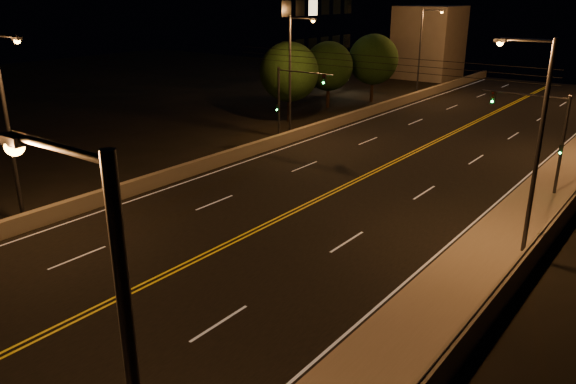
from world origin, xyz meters
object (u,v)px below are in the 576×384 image
Objects in this scene: streetlight_1 at (534,137)px; traffic_signal_right at (545,132)px; streetlight_6 at (422,48)px; streetlight_5 at (293,70)px; tree_2 at (373,59)px; traffic_signal_left at (289,98)px; tree_0 at (289,72)px; tree_1 at (329,66)px; streetlight_4 at (9,120)px.

traffic_signal_right is (-1.54, 9.29, -1.77)m from streetlight_1.
streetlight_6 is at bearing 126.91° from traffic_signal_right.
streetlight_5 is at bearing 152.26° from streetlight_1.
streetlight_6 is 1.34× the size of tree_2.
traffic_signal_right is 18.80m from traffic_signal_left.
streetlight_1 is 9.58m from traffic_signal_right.
tree_0 reaches higher than tree_2.
tree_1 is at bearing -109.77° from tree_2.
streetlight_1 is at bearing -24.56° from traffic_signal_left.
traffic_signal_left is (-20.34, 9.29, -1.77)m from streetlight_1.
streetlight_1 is 1.33× the size of tree_0.
streetlight_5 is at bearing 90.00° from streetlight_4.
tree_1 is at bearing 148.90° from traffic_signal_right.
tree_1 is (-6.24, 15.10, 0.45)m from traffic_signal_left.
traffic_signal_right is (19.94, -26.55, -1.77)m from streetlight_6.
tree_2 is (2.05, 5.71, 0.32)m from tree_1.
streetlight_4 reaches higher than tree_1.
streetlight_5 is at bearing 174.27° from traffic_signal_right.
tree_1 is at bearing 97.98° from streetlight_4.
tree_2 is at bearing 101.36° from traffic_signal_left.
streetlight_6 is at bearing 90.00° from streetlight_4.
streetlight_1 is 41.78m from streetlight_6.
streetlight_4 is 29.20m from traffic_signal_right.
tree_1 is (-5.10, 13.10, -1.32)m from streetlight_5.
streetlight_5 is at bearing -80.81° from tree_2.
streetlight_4 is at bearing -90.00° from streetlight_5.
streetlight_5 is 1.00× the size of streetlight_6.
traffic_signal_left is at bearing -60.36° from streetlight_5.
streetlight_4 is 1.00× the size of streetlight_6.
streetlight_1 is 1.61× the size of traffic_signal_right.
streetlight_5 is 1.44× the size of tree_1.
streetlight_5 is 1.33× the size of tree_0.
streetlight_4 is 1.61× the size of traffic_signal_right.
traffic_signal_left is (1.14, -2.00, -1.77)m from streetlight_5.
tree_0 is at bearing 147.48° from streetlight_1.
tree_0 is (-24.08, 7.04, 0.78)m from traffic_signal_right.
streetlight_6 reaches higher than traffic_signal_right.
streetlight_6 is at bearing 120.93° from streetlight_1.
streetlight_4 is at bearing -82.02° from tree_1.
traffic_signal_left is at bearing 180.00° from traffic_signal_right.
traffic_signal_left is (-18.80, 0.00, 0.00)m from traffic_signal_right.
tree_2 is at bearing 99.19° from streetlight_5.
traffic_signal_right is at bearing 0.00° from traffic_signal_left.
streetlight_4 is at bearing -133.16° from traffic_signal_right.
streetlight_5 is 1.34× the size of tree_2.
traffic_signal_left is (1.14, 21.26, -1.77)m from streetlight_4.
tree_1 is (-5.10, -11.44, -1.32)m from streetlight_6.
streetlight_1 is at bearing -80.60° from traffic_signal_right.
streetlight_1 is at bearing -50.84° from tree_2.
tree_2 is at bearing 85.43° from tree_0.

